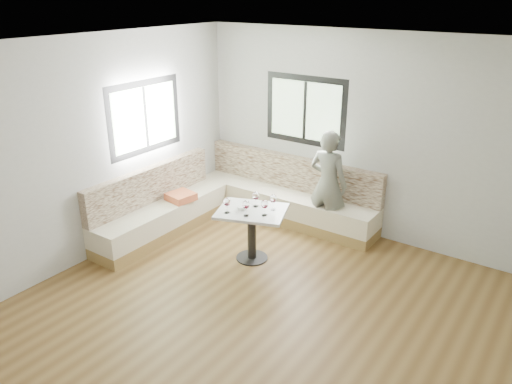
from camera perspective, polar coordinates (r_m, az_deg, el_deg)
room at (r=4.96m, az=-0.08°, el=0.22°), size 5.01×5.01×2.81m
banquette at (r=7.36m, az=-2.72°, el=-1.31°), size 2.90×2.80×0.95m
table at (r=6.33m, az=-0.48°, el=-3.50°), size 1.02×0.91×0.69m
person at (r=6.96m, az=8.23°, el=0.92°), size 0.57×0.39×1.53m
olive_ramekin at (r=6.27m, az=-1.67°, el=-1.84°), size 0.10×0.10×0.04m
wine_glass_a at (r=6.14m, az=-3.35°, el=-1.19°), size 0.09×0.09×0.20m
wine_glass_b at (r=6.05m, az=-1.15°, el=-1.51°), size 0.09×0.09×0.20m
wine_glass_c at (r=6.06m, az=0.98°, el=-1.46°), size 0.09×0.09×0.20m
wine_glass_d at (r=6.30m, az=-0.03°, el=-0.49°), size 0.09×0.09×0.20m
wine_glass_e at (r=6.22m, az=1.97°, el=-0.82°), size 0.09×0.09×0.20m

